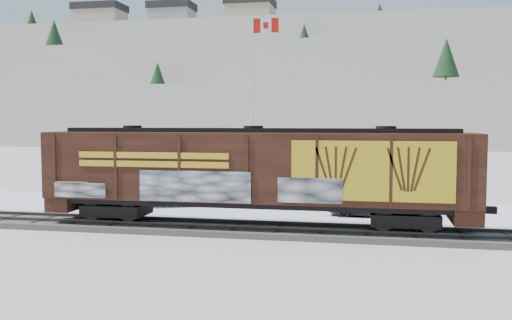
% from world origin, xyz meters
% --- Properties ---
extents(ground, '(500.00, 500.00, 0.00)m').
position_xyz_m(ground, '(0.00, 0.00, 0.00)').
color(ground, white).
rests_on(ground, ground).
extents(rail_track, '(50.00, 3.40, 0.43)m').
position_xyz_m(rail_track, '(0.00, 0.00, 0.15)').
color(rail_track, '#59544C').
rests_on(rail_track, ground).
extents(parking_strip, '(40.00, 8.00, 0.03)m').
position_xyz_m(parking_strip, '(0.00, 7.50, 0.01)').
color(parking_strip, white).
rests_on(parking_strip, ground).
extents(hillside, '(360.00, 110.00, 93.00)m').
position_xyz_m(hillside, '(-0.05, 139.79, 14.37)').
color(hillside, white).
rests_on(hillside, ground).
extents(hopper_railcar, '(20.01, 3.06, 4.46)m').
position_xyz_m(hopper_railcar, '(2.75, -0.01, 2.93)').
color(hopper_railcar, black).
rests_on(hopper_railcar, rail_track).
extents(flagpole, '(2.30, 0.90, 12.47)m').
position_xyz_m(flagpole, '(0.03, 13.16, 4.68)').
color(flagpole, silver).
rests_on(flagpole, ground).
extents(car_silver, '(4.35, 2.38, 1.40)m').
position_xyz_m(car_silver, '(-5.18, 7.37, 0.73)').
color(car_silver, '#A3A5AA').
rests_on(car_silver, parking_strip).
extents(car_white, '(4.51, 2.92, 1.40)m').
position_xyz_m(car_white, '(-4.40, 6.60, 0.73)').
color(car_white, silver).
rests_on(car_white, parking_strip).
extents(car_dark, '(4.64, 2.10, 1.32)m').
position_xyz_m(car_dark, '(8.04, 5.52, 0.69)').
color(car_dark, black).
rests_on(car_dark, parking_strip).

